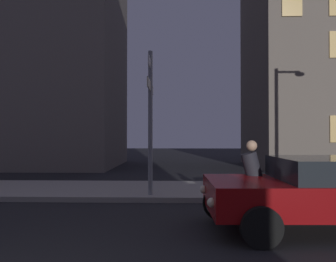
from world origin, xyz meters
name	(u,v)px	position (x,y,z in m)	size (l,w,h in m)	color
sidewalk_kerb	(115,190)	(0.00, 7.09, 0.07)	(40.00, 2.96, 0.14)	#9E9991
signpost	(150,110)	(1.15, 6.00, 2.38)	(0.12, 1.68, 3.82)	gray
car_near_right	(323,190)	(4.50, 3.39, 0.72)	(4.17, 2.14, 1.31)	maroon
cyclist	(249,183)	(3.33, 4.05, 0.75)	(1.82, 0.37, 1.61)	black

